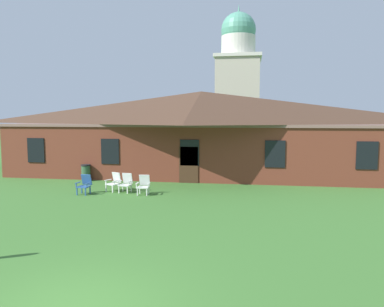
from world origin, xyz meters
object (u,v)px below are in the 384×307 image
at_px(lawn_chair_left_end, 126,182).
at_px(lawn_chair_middle, 144,184).
at_px(lawn_chair_near_door, 114,181).
at_px(lawn_chair_by_porch, 85,184).
at_px(trash_bin, 86,173).

relative_size(lawn_chair_left_end, lawn_chair_middle, 1.00).
height_order(lawn_chair_near_door, lawn_chair_middle, same).
distance_m(lawn_chair_by_porch, lawn_chair_middle, 2.93).
relative_size(lawn_chair_near_door, lawn_chair_middle, 1.00).
distance_m(lawn_chair_by_porch, lawn_chair_near_door, 1.48).
distance_m(lawn_chair_near_door, lawn_chair_left_end, 0.71).
xyz_separation_m(lawn_chair_by_porch, lawn_chair_middle, (2.91, 0.35, 0.00)).
bearing_deg(lawn_chair_near_door, lawn_chair_by_porch, -142.73).
bearing_deg(trash_bin, lawn_chair_by_porch, -65.68).
relative_size(lawn_chair_by_porch, lawn_chair_middle, 1.00).
bearing_deg(lawn_chair_left_end, trash_bin, 141.32).
bearing_deg(lawn_chair_middle, lawn_chair_left_end, 159.49).
bearing_deg(lawn_chair_by_porch, lawn_chair_left_end, 21.60).
height_order(lawn_chair_left_end, lawn_chair_middle, same).
relative_size(lawn_chair_by_porch, lawn_chair_left_end, 1.00).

